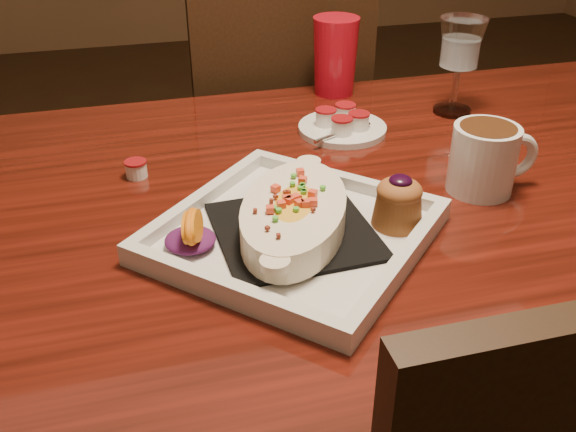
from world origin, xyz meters
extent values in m
cube|color=#62160E|center=(0.00, 0.00, 0.73)|extent=(1.50, 0.90, 0.04)
cylinder|color=black|center=(0.67, 0.37, 0.35)|extent=(0.07, 0.07, 0.71)
cube|color=black|center=(0.00, 0.70, 0.45)|extent=(0.42, 0.42, 0.04)
cylinder|color=black|center=(0.17, 0.87, 0.23)|extent=(0.04, 0.04, 0.45)
cylinder|color=black|center=(-0.17, 0.87, 0.23)|extent=(0.04, 0.04, 0.45)
cylinder|color=black|center=(0.17, 0.53, 0.23)|extent=(0.04, 0.04, 0.45)
cylinder|color=black|center=(-0.17, 0.53, 0.23)|extent=(0.04, 0.04, 0.45)
cube|color=black|center=(0.00, 0.51, 0.70)|extent=(0.40, 0.03, 0.46)
cube|color=silver|center=(-0.15, -0.11, 0.76)|extent=(0.45, 0.45, 0.01)
cube|color=black|center=(-0.15, -0.11, 0.77)|extent=(0.21, 0.21, 0.01)
ellipsoid|color=#FFB030|center=(-0.15, -0.11, 0.79)|extent=(0.19, 0.24, 0.04)
ellipsoid|color=#55134E|center=(-0.29, -0.10, 0.77)|extent=(0.06, 0.07, 0.02)
cone|color=brown|center=(-0.01, -0.12, 0.79)|extent=(0.07, 0.07, 0.05)
ellipsoid|color=brown|center=(-0.01, -0.12, 0.81)|extent=(0.06, 0.06, 0.03)
ellipsoid|color=black|center=(-0.01, -0.12, 0.83)|extent=(0.03, 0.03, 0.01)
cylinder|color=silver|center=(0.15, -0.05, 0.80)|extent=(0.10, 0.10, 0.10)
cylinder|color=#3A1F0F|center=(0.15, -0.05, 0.84)|extent=(0.08, 0.08, 0.02)
torus|color=silver|center=(0.20, -0.05, 0.80)|extent=(0.07, 0.02, 0.07)
cylinder|color=silver|center=(0.26, 0.24, 0.75)|extent=(0.07, 0.07, 0.01)
cylinder|color=silver|center=(0.26, 0.24, 0.80)|extent=(0.01, 0.01, 0.08)
cone|color=silver|center=(0.26, 0.24, 0.88)|extent=(0.09, 0.09, 0.09)
cylinder|color=silver|center=(0.03, 0.21, 0.76)|extent=(0.16, 0.16, 0.01)
cylinder|color=white|center=(0.00, 0.22, 0.77)|extent=(0.04, 0.04, 0.03)
cylinder|color=#A4141A|center=(0.00, 0.22, 0.79)|extent=(0.04, 0.04, 0.00)
cylinder|color=white|center=(0.04, 0.24, 0.77)|extent=(0.04, 0.04, 0.03)
cylinder|color=#A4141A|center=(0.04, 0.24, 0.79)|extent=(0.04, 0.04, 0.00)
cylinder|color=white|center=(0.05, 0.19, 0.77)|extent=(0.04, 0.04, 0.03)
cylinder|color=#A4141A|center=(0.05, 0.19, 0.79)|extent=(0.04, 0.04, 0.00)
cylinder|color=white|center=(0.01, 0.18, 0.77)|extent=(0.04, 0.04, 0.03)
cylinder|color=#A4141A|center=(0.01, 0.18, 0.79)|extent=(0.04, 0.04, 0.00)
cylinder|color=white|center=(-0.34, 0.13, 0.76)|extent=(0.03, 0.03, 0.02)
cylinder|color=#A4141A|center=(-0.34, 0.13, 0.78)|extent=(0.03, 0.03, 0.00)
cone|color=red|center=(0.07, 0.40, 0.83)|extent=(0.09, 0.09, 0.15)
camera|label=1|loc=(-0.34, -0.79, 1.22)|focal=40.00mm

